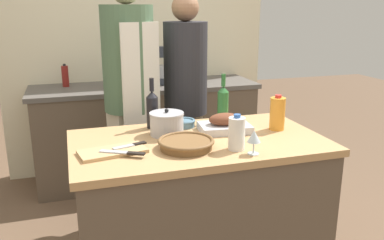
{
  "coord_description": "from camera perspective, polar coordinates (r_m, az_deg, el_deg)",
  "views": [
    {
      "loc": [
        -0.67,
        -2.05,
        1.6
      ],
      "look_at": [
        0.0,
        0.12,
        0.95
      ],
      "focal_mm": 38.0,
      "sensor_mm": 36.0,
      "label": 1
    }
  ],
  "objects": [
    {
      "name": "kitchen_island",
      "position": [
        2.45,
        0.84,
        -12.41
      ],
      "size": [
        1.4,
        0.79,
        0.87
      ],
      "color": "brown",
      "rests_on": "ground_plane"
    },
    {
      "name": "back_counter",
      "position": [
        3.83,
        -6.35,
        -1.65
      ],
      "size": [
        2.04,
        0.6,
        0.9
      ],
      "color": "brown",
      "rests_on": "ground_plane"
    },
    {
      "name": "back_wall",
      "position": [
        4.02,
        -7.7,
        11.12
      ],
      "size": [
        2.54,
        0.1,
        2.55
      ],
      "color": "beige",
      "rests_on": "ground_plane"
    },
    {
      "name": "roasting_pan",
      "position": [
        2.41,
        4.63,
        -0.63
      ],
      "size": [
        0.32,
        0.23,
        0.11
      ],
      "color": "#BCBCC1",
      "rests_on": "kitchen_island"
    },
    {
      "name": "wicker_basket",
      "position": [
        2.12,
        -0.83,
        -3.3
      ],
      "size": [
        0.3,
        0.3,
        0.05
      ],
      "color": "brown",
      "rests_on": "kitchen_island"
    },
    {
      "name": "cutting_board",
      "position": [
        2.1,
        -11.08,
        -4.36
      ],
      "size": [
        0.36,
        0.22,
        0.02
      ],
      "color": "tan",
      "rests_on": "kitchen_island"
    },
    {
      "name": "stock_pot",
      "position": [
        2.34,
        -3.56,
        -0.5
      ],
      "size": [
        0.2,
        0.2,
        0.16
      ],
      "color": "#B7B7BC",
      "rests_on": "kitchen_island"
    },
    {
      "name": "mixing_bowl",
      "position": [
        2.5,
        -1.06,
        -0.38
      ],
      "size": [
        0.13,
        0.13,
        0.05
      ],
      "color": "slate",
      "rests_on": "kitchen_island"
    },
    {
      "name": "juice_jug",
      "position": [
        2.48,
        11.89,
        0.91
      ],
      "size": [
        0.09,
        0.09,
        0.21
      ],
      "color": "orange",
      "rests_on": "kitchen_island"
    },
    {
      "name": "milk_jug",
      "position": [
        2.1,
        6.28,
        -1.88
      ],
      "size": [
        0.09,
        0.09,
        0.19
      ],
      "color": "white",
      "rests_on": "kitchen_island"
    },
    {
      "name": "wine_bottle_green",
      "position": [
        2.47,
        -5.6,
        1.62
      ],
      "size": [
        0.07,
        0.07,
        0.31
      ],
      "color": "black",
      "rests_on": "kitchen_island"
    },
    {
      "name": "wine_bottle_dark",
      "position": [
        2.62,
        4.37,
        2.48
      ],
      "size": [
        0.07,
        0.07,
        0.31
      ],
      "color": "#28662D",
      "rests_on": "kitchen_island"
    },
    {
      "name": "wine_glass_left",
      "position": [
        2.05,
        8.7,
        -2.38
      ],
      "size": [
        0.07,
        0.07,
        0.13
      ],
      "color": "silver",
      "rests_on": "kitchen_island"
    },
    {
      "name": "knife_chef",
      "position": [
        2.04,
        -9.54,
        -4.52
      ],
      "size": [
        0.22,
        0.14,
        0.01
      ],
      "color": "#B7B7BC",
      "rests_on": "cutting_board"
    },
    {
      "name": "knife_paring",
      "position": [
        2.14,
        -8.57,
        -3.53
      ],
      "size": [
        0.18,
        0.08,
        0.01
      ],
      "color": "#B7B7BC",
      "rests_on": "cutting_board"
    },
    {
      "name": "stand_mixer",
      "position": [
        3.73,
        -3.79,
        7.23
      ],
      "size": [
        0.18,
        0.14,
        0.34
      ],
      "color": "#333842",
      "rests_on": "back_counter"
    },
    {
      "name": "condiment_bottle_tall",
      "position": [
        3.62,
        -11.83,
        5.8
      ],
      "size": [
        0.05,
        0.05,
        0.19
      ],
      "color": "maroon",
      "rests_on": "back_counter"
    },
    {
      "name": "condiment_bottle_short",
      "position": [
        3.77,
        -17.37,
        5.9
      ],
      "size": [
        0.06,
        0.06,
        0.2
      ],
      "color": "maroon",
      "rests_on": "back_counter"
    },
    {
      "name": "condiment_bottle_extra",
      "position": [
        3.84,
        -9.65,
        6.08
      ],
      "size": [
        0.06,
        0.06,
        0.14
      ],
      "color": "#234C28",
      "rests_on": "back_counter"
    },
    {
      "name": "person_cook_aproned",
      "position": [
        2.91,
        -8.7,
        3.96
      ],
      "size": [
        0.37,
        0.4,
        1.81
      ],
      "rotation": [
        0.0,
        0.0,
        0.34
      ],
      "color": "beige",
      "rests_on": "ground_plane"
    },
    {
      "name": "person_cook_guest",
      "position": [
        3.06,
        -0.9,
        3.33
      ],
      "size": [
        0.32,
        0.32,
        1.68
      ],
      "rotation": [
        0.0,
        0.0,
        -0.3
      ],
      "color": "beige",
      "rests_on": "ground_plane"
    }
  ]
}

